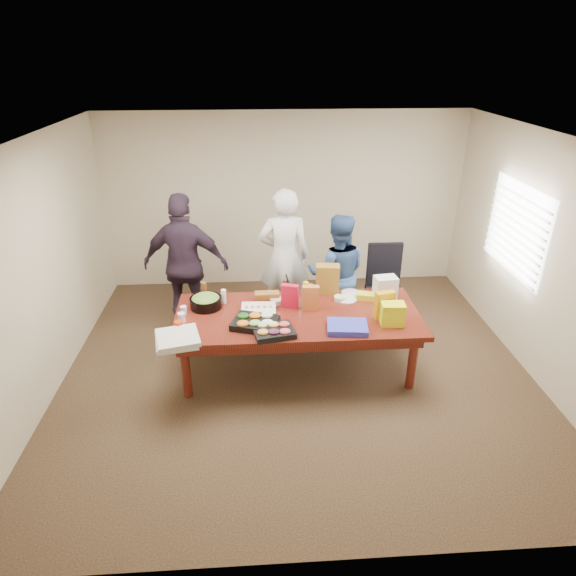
{
  "coord_description": "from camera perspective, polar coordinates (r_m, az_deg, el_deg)",
  "views": [
    {
      "loc": [
        -0.43,
        -4.91,
        3.5
      ],
      "look_at": [
        -0.1,
        0.1,
        1.04
      ],
      "focal_mm": 30.69,
      "sensor_mm": 36.0,
      "label": 1
    }
  ],
  "objects": [
    {
      "name": "dip_bowl_a",
      "position": [
        5.96,
        6.01,
        -1.21
      ],
      "size": [
        0.14,
        0.14,
        0.05
      ],
      "primitive_type": "cylinder",
      "rotation": [
        0.0,
        0.0,
        0.0
      ],
      "color": "beige",
      "rests_on": "conference_table"
    },
    {
      "name": "chip_bag_blue",
      "position": [
        5.36,
        6.88,
        -4.51
      ],
      "size": [
        0.46,
        0.37,
        0.06
      ],
      "primitive_type": "cube",
      "rotation": [
        0.0,
        0.0,
        -0.11
      ],
      "color": "#3539C2",
      "rests_on": "conference_table"
    },
    {
      "name": "person_right",
      "position": [
        6.51,
        5.7,
        1.63
      ],
      "size": [
        0.84,
        0.69,
        1.63
      ],
      "primitive_type": "imported",
      "rotation": [
        0.0,
        0.0,
        3.05
      ],
      "color": "#2E4A7A",
      "rests_on": "floor"
    },
    {
      "name": "person_left",
      "position": [
        6.54,
        -11.75,
        2.63
      ],
      "size": [
        1.17,
        0.62,
        1.9
      ],
      "primitive_type": "imported",
      "rotation": [
        0.0,
        0.0,
        2.99
      ],
      "color": "#2A1D2B",
      "rests_on": "floor"
    },
    {
      "name": "mustard_bottle",
      "position": [
        6.0,
        2.07,
        -0.14
      ],
      "size": [
        0.08,
        0.08,
        0.19
      ],
      "primitive_type": "cylinder",
      "rotation": [
        0.0,
        0.0,
        -0.19
      ],
      "color": "#DEEF04",
      "rests_on": "conference_table"
    },
    {
      "name": "pizza_box_lower",
      "position": [
        5.24,
        -12.79,
        -5.93
      ],
      "size": [
        0.5,
        0.5,
        0.05
      ],
      "primitive_type": "cube",
      "rotation": [
        0.0,
        0.0,
        0.2
      ],
      "color": "silver",
      "rests_on": "conference_table"
    },
    {
      "name": "mayo_jar",
      "position": [
        6.05,
        2.6,
        -0.22
      ],
      "size": [
        0.08,
        0.08,
        0.13
      ],
      "primitive_type": "cylinder",
      "rotation": [
        0.0,
        0.0,
        0.01
      ],
      "color": "beige",
      "rests_on": "conference_table"
    },
    {
      "name": "ceiling",
      "position": [
        4.99,
        1.33,
        17.04
      ],
      "size": [
        5.5,
        5.0,
        0.02
      ],
      "primitive_type": "cube",
      "color": "white",
      "rests_on": "wall_back"
    },
    {
      "name": "red_cup",
      "position": [
        5.4,
        -12.52,
        -4.38
      ],
      "size": [
        0.11,
        0.11,
        0.12
      ],
      "primitive_type": "cylinder",
      "rotation": [
        0.0,
        0.0,
        -0.13
      ],
      "color": "#AC2D0B",
      "rests_on": "conference_table"
    },
    {
      "name": "window_blinds",
      "position": [
        6.63,
        24.61,
        6.2
      ],
      "size": [
        0.04,
        1.36,
        1.0
      ],
      "primitive_type": "cube",
      "color": "beige",
      "rests_on": "wall_right"
    },
    {
      "name": "plate_b",
      "position": [
        6.15,
        7.27,
        -0.57
      ],
      "size": [
        0.25,
        0.25,
        0.01
      ],
      "primitive_type": "cylinder",
      "rotation": [
        0.0,
        0.0,
        0.1
      ],
      "color": "silver",
      "rests_on": "conference_table"
    },
    {
      "name": "fruit_tray",
      "position": [
        5.24,
        -1.66,
        -5.08
      ],
      "size": [
        0.48,
        0.41,
        0.06
      ],
      "primitive_type": "cube",
      "rotation": [
        0.0,
        0.0,
        0.2
      ],
      "color": "black",
      "rests_on": "conference_table"
    },
    {
      "name": "plate_a",
      "position": [
        5.99,
        6.79,
        -1.28
      ],
      "size": [
        0.32,
        0.32,
        0.01
      ],
      "primitive_type": "cylinder",
      "rotation": [
        0.0,
        0.0,
        -0.29
      ],
      "color": "silver",
      "rests_on": "conference_table"
    },
    {
      "name": "dressing_bottle",
      "position": [
        6.06,
        -9.68,
        -0.19
      ],
      "size": [
        0.08,
        0.08,
        0.2
      ],
      "primitive_type": "cylinder",
      "rotation": [
        0.0,
        0.0,
        -0.31
      ],
      "color": "brown",
      "rests_on": "conference_table"
    },
    {
      "name": "chip_bag_orange",
      "position": [
        5.67,
        2.64,
        -1.16
      ],
      "size": [
        0.2,
        0.1,
        0.3
      ],
      "primitive_type": "cube",
      "rotation": [
        0.0,
        0.0,
        -0.06
      ],
      "color": "#CF6C30",
      "rests_on": "conference_table"
    },
    {
      "name": "conference_table",
      "position": [
        5.83,
        1.09,
        -6.24
      ],
      "size": [
        2.8,
        1.2,
        0.75
      ],
      "primitive_type": "cube",
      "color": "#4C1C0F",
      "rests_on": "floor"
    },
    {
      "name": "clear_cup_b",
      "position": [
        5.73,
        -12.01,
        -2.56
      ],
      "size": [
        0.09,
        0.09,
        0.1
      ],
      "primitive_type": "cylinder",
      "rotation": [
        0.0,
        0.0,
        0.29
      ],
      "color": "silver",
      "rests_on": "conference_table"
    },
    {
      "name": "wall_back",
      "position": [
        7.73,
        -0.39,
        9.99
      ],
      "size": [
        5.5,
        0.04,
        2.7
      ],
      "primitive_type": "cube",
      "color": "beige",
      "rests_on": "floor"
    },
    {
      "name": "clear_cup_a",
      "position": [
        5.57,
        -12.24,
        -3.39
      ],
      "size": [
        0.1,
        0.1,
        0.11
      ],
      "primitive_type": "cylinder",
      "rotation": [
        0.0,
        0.0,
        -0.3
      ],
      "color": "white",
      "rests_on": "conference_table"
    },
    {
      "name": "salad_bowl",
      "position": [
        5.84,
        -9.5,
        -1.66
      ],
      "size": [
        0.47,
        0.47,
        0.12
      ],
      "primitive_type": "cylinder",
      "rotation": [
        0.0,
        0.0,
        0.3
      ],
      "color": "black",
      "rests_on": "conference_table"
    },
    {
      "name": "grocery_bag_white",
      "position": [
        6.04,
        11.2,
        0.04
      ],
      "size": [
        0.28,
        0.22,
        0.28
      ],
      "primitive_type": "cube",
      "rotation": [
        0.0,
        0.0,
        0.13
      ],
      "color": "white",
      "rests_on": "conference_table"
    },
    {
      "name": "chip_bag_yellow",
      "position": [
        5.59,
        11.08,
        -1.95
      ],
      "size": [
        0.23,
        0.13,
        0.32
      ],
      "primitive_type": "cube",
      "rotation": [
        0.0,
        0.0,
        0.2
      ],
      "color": "orange",
      "rests_on": "conference_table"
    },
    {
      "name": "banana_bunch",
      "position": [
        6.03,
        9.03,
        -0.94
      ],
      "size": [
        0.26,
        0.19,
        0.08
      ],
      "primitive_type": "cube",
      "rotation": [
        0.0,
        0.0,
        -0.26
      ],
      "color": "yellow",
      "rests_on": "conference_table"
    },
    {
      "name": "wall_front",
      "position": [
        3.26,
        4.98,
        -15.27
      ],
      "size": [
        5.5,
        0.04,
        2.7
      ],
      "primitive_type": "cube",
      "color": "beige",
      "rests_on": "floor"
    },
    {
      "name": "dip_bowl_b",
      "position": [
        5.85,
        -1.28,
        -1.52
      ],
      "size": [
        0.19,
        0.19,
        0.06
      ],
      "primitive_type": "cylinder",
      "rotation": [
        0.0,
        0.0,
        0.19
      ],
      "color": "beige",
      "rests_on": "conference_table"
    },
    {
      "name": "window_panel",
      "position": [
        6.65,
        24.91,
        6.19
      ],
      "size": [
        0.03,
        1.4,
        1.1
      ],
      "primitive_type": "cube",
      "color": "white",
      "rests_on": "wall_right"
    },
    {
      "name": "wall_right",
      "position": [
        6.23,
        27.31,
        2.94
      ],
      "size": [
        0.04,
        5.0,
        2.7
      ],
      "primitive_type": "cube",
      "color": "beige",
      "rests_on": "floor"
    },
    {
      "name": "bread_loaf",
      "position": [
        5.9,
        -2.45,
        -1.03
      ],
      "size": [
        0.29,
        0.13,
        0.12
      ],
      "primitive_type": "cube",
      "rotation": [
        0.0,
        0.0,
        0.02
      ],
      "color": "brown",
      "rests_on": "conference_table"
    },
    {
      "name": "wall_left",
      "position": [
        5.84,
        -26.82,
        1.6
      ],
      "size": [
        0.04,
        5.0,
        2.7
      ],
      "primitive_type": "cube",
      "color": "beige",
      "rests_on": "floor"
    },
    {
      "name": "chip_bag_red",
      "position": [
        5.72,
        0.22,
        -0.94
      ],
      "size": [
        0.21,
        0.13,
        0.29
      ],
      "primitive_type": "cube",
      "rotation": [
        0.0,
        0.0,
        -0.28
      ],
      "color": "red",
      "rests_on": "conference_table"
    },
    {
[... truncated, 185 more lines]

